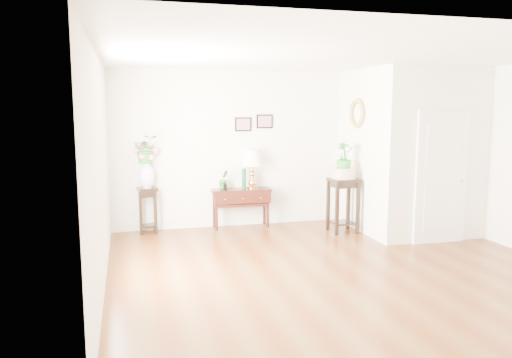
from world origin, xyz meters
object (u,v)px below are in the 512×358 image
object	(u,v)px
plant_stand_a	(148,210)
plant_stand_b	(343,205)
table_lamp	(252,169)
console_table	(241,208)

from	to	relation	value
plant_stand_a	plant_stand_b	distance (m)	3.36
table_lamp	plant_stand_a	bearing A→B (deg)	180.00
table_lamp	plant_stand_b	bearing A→B (deg)	-28.38
plant_stand_b	plant_stand_a	bearing A→B (deg)	166.75
table_lamp	plant_stand_a	xyz separation A→B (m)	(-1.85, 0.00, -0.66)
table_lamp	plant_stand_a	world-z (taller)	table_lamp
plant_stand_a	plant_stand_b	world-z (taller)	plant_stand_b
plant_stand_a	console_table	bearing A→B (deg)	0.00
plant_stand_a	table_lamp	bearing A→B (deg)	0.00
console_table	plant_stand_b	size ratio (longest dim) A/B	1.12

